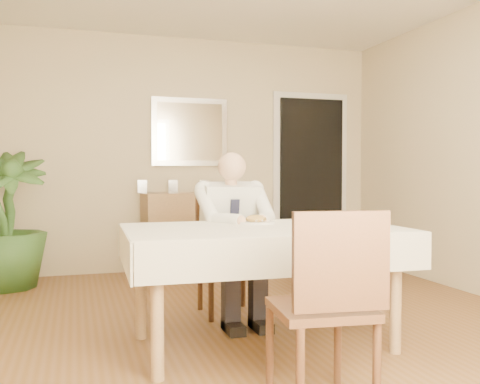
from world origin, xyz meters
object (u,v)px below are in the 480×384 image
object	(u,v)px
chair_far	(225,248)
sideboard	(193,232)
potted_palm	(6,219)
dining_table	(263,240)
chair_near	(329,298)
coffee_mug	(351,219)
seated_man	(236,227)

from	to	relation	value
chair_far	sideboard	bearing A→B (deg)	84.27
chair_far	sideboard	xyz separation A→B (m)	(0.12, 1.73, -0.07)
sideboard	potted_palm	distance (m)	1.90
dining_table	chair_near	distance (m)	0.97
dining_table	sideboard	bearing A→B (deg)	89.01
chair_far	chair_near	xyz separation A→B (m)	(-0.02, -1.84, 0.02)
chair_far	potted_palm	xyz separation A→B (m)	(-1.75, 1.40, 0.15)
sideboard	potted_palm	bearing A→B (deg)	-175.80
chair_near	coffee_mug	xyz separation A→B (m)	(0.57, 0.82, 0.27)
seated_man	sideboard	bearing A→B (deg)	86.74
seated_man	potted_palm	bearing A→B (deg)	135.93
coffee_mug	chair_near	bearing A→B (deg)	-124.64
chair_far	sideboard	world-z (taller)	chair_far
coffee_mug	chair_far	bearing A→B (deg)	118.17
chair_far	chair_near	bearing A→B (deg)	-92.56
coffee_mug	seated_man	bearing A→B (deg)	126.72
chair_near	seated_man	world-z (taller)	seated_man
seated_man	chair_near	bearing A→B (deg)	-90.75
coffee_mug	dining_table	bearing A→B (deg)	165.77
dining_table	coffee_mug	world-z (taller)	coffee_mug
seated_man	coffee_mug	bearing A→B (deg)	-53.28
seated_man	sideboard	size ratio (longest dim) A/B	1.14
chair_near	dining_table	bearing A→B (deg)	94.94
sideboard	potted_palm	world-z (taller)	potted_palm
dining_table	sideboard	size ratio (longest dim) A/B	1.60
seated_man	potted_palm	xyz separation A→B (m)	(-1.75, 1.69, -0.04)
dining_table	coffee_mug	xyz separation A→B (m)	(0.55, -0.14, 0.13)
dining_table	chair_near	world-z (taller)	chair_near
chair_far	coffee_mug	world-z (taller)	chair_far
chair_far	sideboard	distance (m)	1.74
chair_near	potted_palm	distance (m)	3.67
seated_man	chair_far	bearing A→B (deg)	90.00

